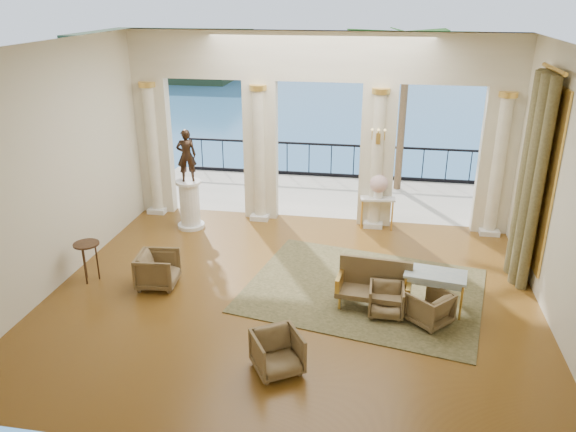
% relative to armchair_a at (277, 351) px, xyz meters
% --- Properties ---
extents(floor, '(9.00, 9.00, 0.00)m').
position_rel_armchair_a_xyz_m(floor, '(-0.15, 2.23, -0.35)').
color(floor, '#4E2C0E').
rests_on(floor, ground).
extents(room_walls, '(9.00, 9.00, 9.00)m').
position_rel_armchair_a_xyz_m(room_walls, '(-0.15, 1.12, 2.53)').
color(room_walls, beige).
rests_on(room_walls, ground).
extents(arcade, '(9.00, 0.56, 4.50)m').
position_rel_armchair_a_xyz_m(arcade, '(-0.15, 6.06, 2.24)').
color(arcade, beige).
rests_on(arcade, ground).
extents(terrace, '(10.00, 3.60, 0.10)m').
position_rel_armchair_a_xyz_m(terrace, '(-0.15, 8.03, -0.40)').
color(terrace, '#A5A08C').
rests_on(terrace, ground).
extents(balustrade, '(9.00, 0.06, 1.03)m').
position_rel_armchair_a_xyz_m(balustrade, '(-0.15, 9.63, 0.06)').
color(balustrade, black).
rests_on(balustrade, terrace).
extents(palm_tree, '(2.00, 2.00, 4.50)m').
position_rel_armchair_a_xyz_m(palm_tree, '(1.85, 8.83, 3.74)').
color(palm_tree, '#4C3823').
rests_on(palm_tree, terrace).
extents(headland, '(22.00, 18.00, 6.00)m').
position_rel_armchair_a_xyz_m(headland, '(-30.15, 72.23, -3.35)').
color(headland, black).
rests_on(headland, sea).
extents(sea, '(160.00, 160.00, 0.00)m').
position_rel_armchair_a_xyz_m(sea, '(-0.15, 62.23, -6.35)').
color(sea, '#2A659B').
rests_on(sea, ground).
extents(curtain, '(0.33, 1.40, 4.09)m').
position_rel_armchair_a_xyz_m(curtain, '(4.13, 3.73, 1.67)').
color(curtain, brown).
rests_on(curtain, ground).
extents(window_frame, '(0.04, 1.60, 3.40)m').
position_rel_armchair_a_xyz_m(window_frame, '(4.32, 3.73, 1.75)').
color(window_frame, '#E8B34C').
rests_on(window_frame, room_walls).
extents(wall_sconce, '(0.30, 0.11, 0.33)m').
position_rel_armchair_a_xyz_m(wall_sconce, '(1.25, 5.74, 1.88)').
color(wall_sconce, '#E8B34C').
rests_on(wall_sconce, arcade).
extents(rug, '(4.87, 4.12, 0.02)m').
position_rel_armchair_a_xyz_m(rug, '(1.17, 2.67, -0.34)').
color(rug, '#33361C').
rests_on(rug, ground).
extents(armchair_a, '(0.91, 0.89, 0.69)m').
position_rel_armchair_a_xyz_m(armchair_a, '(0.00, 0.00, 0.00)').
color(armchair_a, '#433019').
rests_on(armchair_a, ground).
extents(armchair_b, '(0.60, 0.56, 0.62)m').
position_rel_armchair_a_xyz_m(armchair_b, '(1.58, 1.87, -0.04)').
color(armchair_b, '#433019').
rests_on(armchair_b, ground).
extents(armchair_c, '(0.86, 0.87, 0.65)m').
position_rel_armchair_a_xyz_m(armchair_c, '(2.31, 1.72, -0.02)').
color(armchair_c, '#433019').
rests_on(armchair_c, ground).
extents(armchair_d, '(0.75, 0.79, 0.75)m').
position_rel_armchair_a_xyz_m(armchair_d, '(-2.75, 2.19, 0.03)').
color(armchair_d, '#433019').
rests_on(armchair_d, ground).
extents(settee, '(1.35, 0.68, 0.87)m').
position_rel_armchair_a_xyz_m(settee, '(1.36, 2.15, 0.08)').
color(settee, '#433019').
rests_on(settee, ground).
extents(game_table, '(1.13, 0.73, 0.72)m').
position_rel_armchair_a_xyz_m(game_table, '(2.41, 2.20, 0.30)').
color(game_table, '#99B6C0').
rests_on(game_table, ground).
extents(pedestal, '(0.64, 0.64, 1.17)m').
position_rel_armchair_a_xyz_m(pedestal, '(-3.09, 5.08, 0.22)').
color(pedestal, silver).
rests_on(pedestal, ground).
extents(statue, '(0.52, 0.43, 1.23)m').
position_rel_armchair_a_xyz_m(statue, '(-3.09, 5.08, 1.44)').
color(statue, black).
rests_on(statue, pedestal).
extents(console_table, '(0.83, 0.38, 0.77)m').
position_rel_armchair_a_xyz_m(console_table, '(1.33, 5.78, 0.29)').
color(console_table, silver).
rests_on(console_table, ground).
extents(urn, '(0.43, 0.43, 0.57)m').
position_rel_armchair_a_xyz_m(urn, '(1.33, 5.78, 0.74)').
color(urn, white).
rests_on(urn, console_table).
extents(side_table, '(0.49, 0.49, 0.80)m').
position_rel_armchair_a_xyz_m(side_table, '(-4.15, 2.16, 0.34)').
color(side_table, black).
rests_on(side_table, ground).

